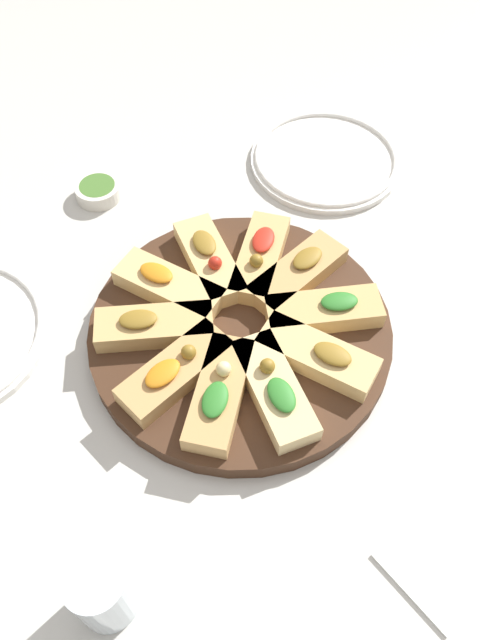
{
  "coord_description": "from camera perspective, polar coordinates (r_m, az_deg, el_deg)",
  "views": [
    {
      "loc": [
        -0.23,
        -0.4,
        0.68
      ],
      "look_at": [
        0.0,
        0.0,
        0.04
      ],
      "focal_mm": 35.0,
      "sensor_mm": 36.0,
      "label": 1
    }
  ],
  "objects": [
    {
      "name": "focaccia_slice_0",
      "position": [
        0.84,
        5.31,
        4.3
      ],
      "size": [
        0.16,
        0.09,
        0.04
      ],
      "color": "tan",
      "rests_on": "serving_board"
    },
    {
      "name": "plate_right",
      "position": [
        1.06,
        7.82,
        14.37
      ],
      "size": [
        0.24,
        0.24,
        0.02
      ],
      "color": "white",
      "rests_on": "ground_plane"
    },
    {
      "name": "napkin_stack",
      "position": [
        0.73,
        18.33,
        -19.79
      ],
      "size": [
        0.14,
        0.12,
        0.01
      ],
      "primitive_type": "cube",
      "rotation": [
        0.0,
        0.0,
        0.17
      ],
      "color": "white",
      "rests_on": "ground_plane"
    },
    {
      "name": "focaccia_slice_4",
      "position": [
        0.79,
        -7.9,
        -0.54
      ],
      "size": [
        0.16,
        0.11,
        0.04
      ],
      "color": "tan",
      "rests_on": "serving_board"
    },
    {
      "name": "dipping_bowl",
      "position": [
        1.01,
        -12.85,
        11.48
      ],
      "size": [
        0.07,
        0.07,
        0.02
      ],
      "color": "silver",
      "rests_on": "ground_plane"
    },
    {
      "name": "ground_plane",
      "position": [
        0.82,
        0.0,
        -1.54
      ],
      "size": [
        3.0,
        3.0,
        0.0
      ],
      "primitive_type": "plane",
      "color": "beige"
    },
    {
      "name": "focaccia_slice_2",
      "position": [
        0.85,
        -2.81,
        5.53
      ],
      "size": [
        0.07,
        0.15,
        0.04
      ],
      "color": "#DBB775",
      "rests_on": "serving_board"
    },
    {
      "name": "focaccia_slice_5",
      "position": [
        0.75,
        -5.92,
        -4.66
      ],
      "size": [
        0.16,
        0.09,
        0.04
      ],
      "color": "tan",
      "rests_on": "serving_board"
    },
    {
      "name": "focaccia_slice_3",
      "position": [
        0.83,
        -6.55,
        3.13
      ],
      "size": [
        0.12,
        0.15,
        0.04
      ],
      "color": "#DBB775",
      "rests_on": "serving_board"
    },
    {
      "name": "water_glass",
      "position": [
        0.66,
        -12.53,
        -23.08
      ],
      "size": [
        0.06,
        0.06,
        0.09
      ],
      "primitive_type": "cylinder",
      "color": "silver",
      "rests_on": "ground_plane"
    },
    {
      "name": "focaccia_slice_8",
      "position": [
        0.76,
        7.14,
        -3.23
      ],
      "size": [
        0.12,
        0.15,
        0.04
      ],
      "color": "#DBB775",
      "rests_on": "serving_board"
    },
    {
      "name": "focaccia_slice_9",
      "position": [
        0.8,
        7.73,
        0.87
      ],
      "size": [
        0.16,
        0.1,
        0.04
      ],
      "color": "tan",
      "rests_on": "serving_board"
    },
    {
      "name": "focaccia_slice_6",
      "position": [
        0.73,
        -1.9,
        -6.66
      ],
      "size": [
        0.14,
        0.14,
        0.04
      ],
      "color": "tan",
      "rests_on": "serving_board"
    },
    {
      "name": "focaccia_slice_1",
      "position": [
        0.85,
        1.84,
        5.78
      ],
      "size": [
        0.14,
        0.14,
        0.04
      ],
      "color": "tan",
      "rests_on": "serving_board"
    },
    {
      "name": "serving_board",
      "position": [
        0.81,
        0.0,
        -1.05
      ],
      "size": [
        0.39,
        0.39,
        0.02
      ],
      "primitive_type": "cylinder",
      "color": "#422819",
      "rests_on": "ground_plane"
    },
    {
      "name": "focaccia_slice_7",
      "position": [
        0.74,
        3.17,
        -6.31
      ],
      "size": [
        0.07,
        0.15,
        0.04
      ],
      "color": "#E5C689",
      "rests_on": "serving_board"
    }
  ]
}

